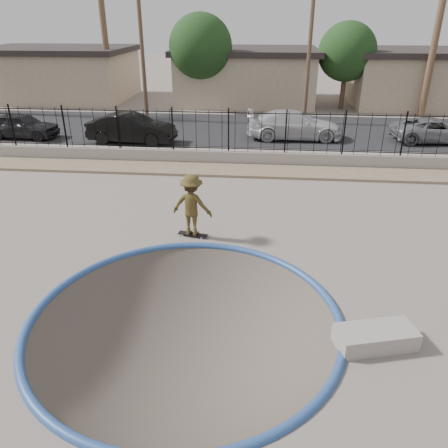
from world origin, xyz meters
The scene contains 22 objects.
ground centered at (0.00, 12.00, -1.10)m, with size 120.00×120.00×2.20m, color slate.
bowl_pit centered at (0.00, -1.00, 0.00)m, with size 6.84×6.84×1.80m, color #4D443B, non-canonical shape.
coping_ring centered at (0.00, -1.00, 0.00)m, with size 7.04×7.04×0.20m, color #2B4D8C.
rock_strip centered at (0.00, 9.20, 0.06)m, with size 42.00×1.60×0.11m, color #947F61.
retaining_wall centered at (0.00, 10.30, 0.30)m, with size 42.00×0.45×0.60m, color gray.
fence centered at (0.00, 10.30, 1.50)m, with size 40.00×0.04×1.80m.
street centered at (0.00, 17.00, 0.02)m, with size 90.00×8.00×0.04m, color black.
house_west centered at (-15.00, 26.50, 1.97)m, with size 11.60×8.60×3.90m.
house_center centered at (0.00, 26.50, 1.97)m, with size 10.60×8.60×3.90m.
house_east centered at (14.00, 26.50, 1.97)m, with size 12.60×8.60×3.90m.
palm_mid centered at (-10.00, 24.00, 6.69)m, with size 2.30×2.30×9.30m.
utility_pole_left centered at (-6.00, 19.00, 4.70)m, with size 1.70×0.24×9.00m.
utility_pole_mid centered at (4.00, 19.00, 4.96)m, with size 1.70×0.24×9.50m.
street_tree_left centered at (-3.00, 23.00, 4.19)m, with size 4.32×4.32×6.36m.
street_tree_mid centered at (7.00, 24.00, 3.84)m, with size 3.96×3.96×5.83m.
skater centered at (-0.47, 3.00, 0.94)m, with size 1.21×0.70×1.88m, color brown.
skateboard centered at (-0.47, 3.00, 0.07)m, with size 0.95×0.42×0.08m.
concrete_ledge centered at (4.00, -1.49, 0.20)m, with size 1.60×0.70×0.40m, color gray.
car_a centered at (-11.58, 13.80, 0.70)m, with size 1.58×3.92×1.34m, color black.
car_b centered at (-5.34, 13.40, 0.78)m, with size 1.58×4.54×1.50m, color black.
car_c centered at (3.17, 15.00, 0.77)m, with size 2.07×5.09×1.48m, color silver.
car_d centered at (10.51, 15.00, 0.65)m, with size 2.04×4.43×1.23m, color gray.
Camera 1 is at (1.59, -8.74, 6.10)m, focal length 35.00 mm.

